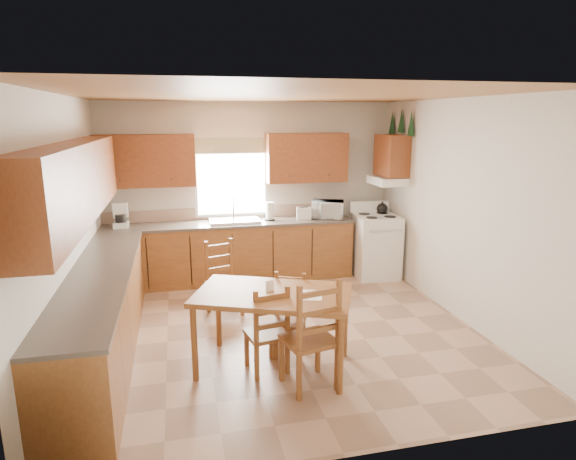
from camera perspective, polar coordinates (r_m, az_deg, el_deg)
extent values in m
plane|color=#A17F65|center=(5.84, -0.79, -11.81)|extent=(4.50, 4.50, 0.00)
plane|color=#936133|center=(5.29, -0.88, 15.72)|extent=(4.50, 4.50, 0.00)
plane|color=beige|center=(5.41, -24.83, 0.03)|extent=(4.50, 4.50, 0.00)
plane|color=beige|center=(6.27, 19.72, 2.16)|extent=(4.50, 4.50, 0.00)
plane|color=beige|center=(7.58, -4.45, 4.71)|extent=(4.50, 4.50, 0.00)
plane|color=beige|center=(3.32, 7.49, -6.63)|extent=(4.50, 4.50, 0.00)
cube|color=brown|center=(7.44, -6.83, -2.69)|extent=(3.75, 0.60, 0.88)
cube|color=brown|center=(5.48, -21.09, -9.47)|extent=(0.60, 3.60, 0.88)
cube|color=#524840|center=(7.33, -6.93, 0.77)|extent=(3.75, 0.63, 0.04)
cube|color=#524840|center=(5.32, -21.51, -4.88)|extent=(0.63, 3.60, 0.04)
cube|color=gray|center=(7.59, -7.20, 2.04)|extent=(3.75, 0.01, 0.18)
cube|color=brown|center=(7.29, -16.55, 7.86)|extent=(1.41, 0.33, 0.75)
cube|color=brown|center=(7.54, 2.24, 8.56)|extent=(1.25, 0.33, 0.75)
cube|color=brown|center=(5.15, -23.89, 5.24)|extent=(0.33, 3.60, 0.75)
cube|color=brown|center=(7.55, 12.18, 8.62)|extent=(0.33, 0.62, 0.62)
cube|color=white|center=(7.57, 11.70, 5.76)|extent=(0.44, 0.62, 0.12)
cube|color=white|center=(7.49, -6.73, 6.10)|extent=(1.13, 0.02, 1.18)
cube|color=white|center=(7.48, -6.72, 6.09)|extent=(1.05, 0.01, 1.10)
cube|color=#465A30|center=(7.41, -6.80, 9.91)|extent=(1.19, 0.01, 0.24)
cube|color=silver|center=(7.33, -6.36, 1.11)|extent=(0.75, 0.45, 0.04)
cone|color=#174021|center=(7.30, 14.40, 12.13)|extent=(0.22, 0.22, 0.36)
cone|color=#174021|center=(7.58, 13.29, 12.52)|extent=(0.22, 0.22, 0.36)
cone|color=#174021|center=(7.87, 12.23, 12.30)|extent=(0.22, 0.22, 0.36)
cube|color=white|center=(7.70, 10.34, -1.94)|extent=(0.69, 0.71, 0.96)
cube|color=white|center=(7.31, -19.25, 1.61)|extent=(0.21, 0.25, 0.34)
cylinder|color=white|center=(7.39, -2.20, 2.24)|extent=(0.16, 0.16, 0.28)
cube|color=white|center=(7.49, 1.88, 2.00)|extent=(0.24, 0.17, 0.18)
imported|color=white|center=(7.58, 4.73, 2.45)|extent=(0.54, 0.46, 0.27)
cube|color=brown|center=(4.89, -1.74, -11.79)|extent=(1.72, 1.37, 0.80)
cube|color=brown|center=(4.53, 2.54, -12.06)|extent=(0.53, 0.52, 1.07)
cube|color=brown|center=(4.82, -2.57, -11.52)|extent=(0.44, 0.42, 0.90)
cube|color=brown|center=(6.18, -7.55, -5.79)|extent=(0.49, 0.47, 0.94)
cube|color=brown|center=(5.15, -0.04, -10.16)|extent=(0.46, 0.46, 0.85)
cube|color=white|center=(4.66, 2.76, -7.71)|extent=(0.28, 0.33, 0.00)
cube|color=white|center=(4.75, -2.17, -6.62)|extent=(0.09, 0.04, 0.11)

